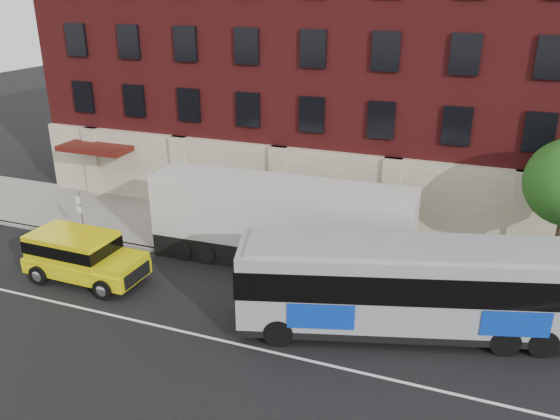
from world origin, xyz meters
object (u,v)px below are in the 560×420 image
at_px(city_bus, 416,285).
at_px(yellow_suv, 80,254).
at_px(sign_pole, 81,211).
at_px(shipping_container, 280,224).

relative_size(city_bus, yellow_suv, 2.35).
relative_size(sign_pole, yellow_suv, 0.45).
height_order(city_bus, yellow_suv, city_bus).
xyz_separation_m(sign_pole, city_bus, (16.94, -2.60, 0.48)).
bearing_deg(yellow_suv, shipping_container, 31.08).
bearing_deg(sign_pole, city_bus, -8.73).
height_order(sign_pole, city_bus, city_bus).
bearing_deg(shipping_container, sign_pole, -175.06).
bearing_deg(sign_pole, shipping_container, 4.94).
height_order(city_bus, shipping_container, shipping_container).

